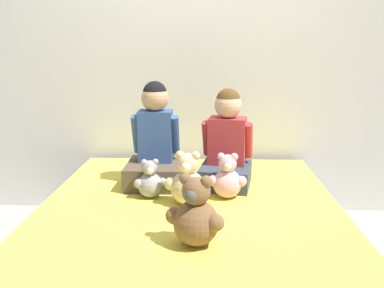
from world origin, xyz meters
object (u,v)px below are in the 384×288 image
at_px(child_on_left, 155,146).
at_px(teddy_bear_between_children, 188,182).
at_px(child_on_right, 227,146).
at_px(teddy_bear_at_foot_of_bed, 196,216).
at_px(bed, 190,246).
at_px(teddy_bear_held_by_right_child, 227,179).
at_px(teddy_bear_held_by_left_child, 150,181).

height_order(child_on_left, teddy_bear_between_children, child_on_left).
distance_m(child_on_right, teddy_bear_at_foot_of_bed, 0.86).
xyz_separation_m(bed, teddy_bear_at_foot_of_bed, (0.05, -0.42, 0.36)).
xyz_separation_m(teddy_bear_between_children, teddy_bear_at_foot_of_bed, (0.06, -0.48, 0.01)).
relative_size(child_on_left, child_on_right, 1.07).
height_order(bed, teddy_bear_at_foot_of_bed, teddy_bear_at_foot_of_bed).
distance_m(child_on_left, child_on_right, 0.45).
xyz_separation_m(teddy_bear_held_by_right_child, teddy_bear_at_foot_of_bed, (-0.16, -0.59, 0.02)).
relative_size(teddy_bear_held_by_left_child, teddy_bear_between_children, 0.75).
relative_size(teddy_bear_held_by_left_child, teddy_bear_held_by_right_child, 0.86).
height_order(child_on_right, teddy_bear_held_by_left_child, child_on_right).
bearing_deg(child_on_left, teddy_bear_at_foot_of_bed, -70.86).
relative_size(teddy_bear_between_children, teddy_bear_at_foot_of_bed, 0.94).
height_order(child_on_right, teddy_bear_held_by_right_child, child_on_right).
distance_m(child_on_left, teddy_bear_held_by_left_child, 0.30).
height_order(bed, teddy_bear_held_by_left_child, teddy_bear_held_by_left_child).
bearing_deg(child_on_right, bed, -107.15).
bearing_deg(bed, child_on_left, 119.34).
height_order(teddy_bear_held_by_left_child, teddy_bear_held_by_right_child, teddy_bear_held_by_right_child).
height_order(teddy_bear_held_by_left_child, teddy_bear_at_foot_of_bed, teddy_bear_at_foot_of_bed).
relative_size(child_on_right, teddy_bear_held_by_right_child, 2.27).
height_order(child_on_left, child_on_right, child_on_left).
distance_m(child_on_left, teddy_bear_held_by_right_child, 0.53).
bearing_deg(teddy_bear_between_children, child_on_right, 64.18).
bearing_deg(teddy_bear_between_children, teddy_bear_at_foot_of_bed, -76.28).
bearing_deg(bed, teddy_bear_held_by_right_child, 39.27).
height_order(teddy_bear_held_by_right_child, teddy_bear_at_foot_of_bed, teddy_bear_at_foot_of_bed).
xyz_separation_m(teddy_bear_held_by_left_child, teddy_bear_at_foot_of_bed, (0.28, -0.58, 0.04)).
bearing_deg(child_on_right, teddy_bear_held_by_left_child, -140.01).
xyz_separation_m(teddy_bear_held_by_right_child, teddy_bear_between_children, (-0.22, -0.11, 0.02)).
relative_size(bed, teddy_bear_held_by_left_child, 8.78).
relative_size(child_on_right, teddy_bear_at_foot_of_bed, 1.88).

